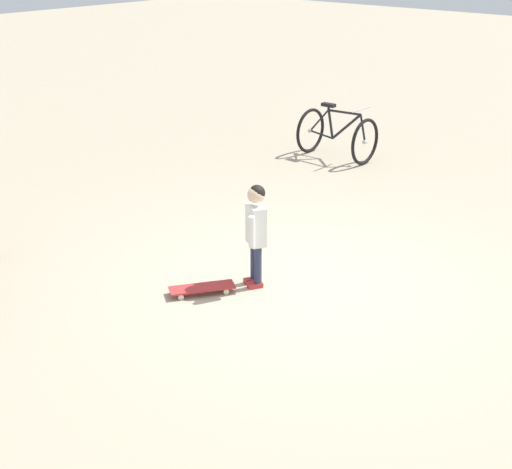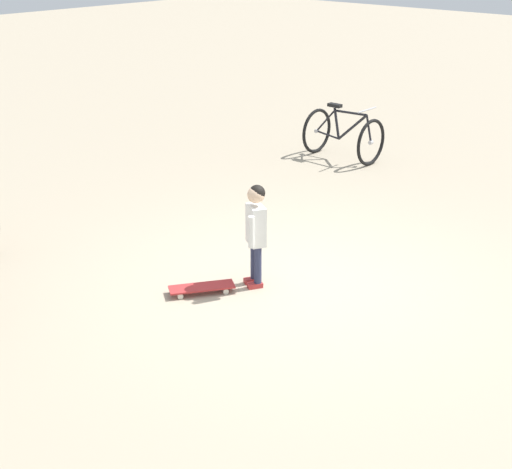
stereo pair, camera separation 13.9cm
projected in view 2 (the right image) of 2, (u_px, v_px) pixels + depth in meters
name	position (u px, v px, depth m)	size (l,w,h in m)	color
ground_plane	(306.00, 284.00, 7.42)	(50.00, 50.00, 0.00)	tan
child_person	(256.00, 224.00, 7.16)	(0.28, 0.35, 1.06)	#2D3351
skateboard	(202.00, 288.00, 7.22)	(0.52, 0.64, 0.07)	#B22D2D
bicycle_mid	(343.00, 135.00, 11.31)	(1.08, 0.72, 0.85)	black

